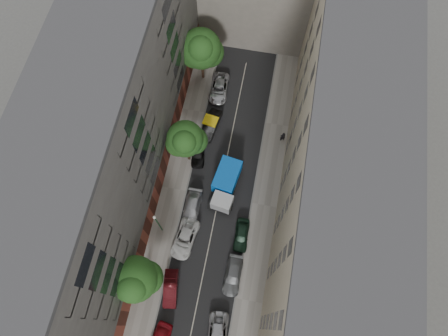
% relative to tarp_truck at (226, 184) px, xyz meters
% --- Properties ---
extents(ground, '(120.00, 120.00, 0.00)m').
position_rel_tarp_truck_xyz_m(ground, '(-0.60, -1.24, -1.56)').
color(ground, '#4C4C49').
rests_on(ground, ground).
extents(road_surface, '(8.00, 44.00, 0.02)m').
position_rel_tarp_truck_xyz_m(road_surface, '(-0.60, -1.24, -1.55)').
color(road_surface, black).
rests_on(road_surface, ground).
extents(sidewalk_left, '(3.00, 44.00, 0.15)m').
position_rel_tarp_truck_xyz_m(sidewalk_left, '(-6.10, -1.24, -1.49)').
color(sidewalk_left, gray).
rests_on(sidewalk_left, ground).
extents(sidewalk_right, '(3.00, 44.00, 0.15)m').
position_rel_tarp_truck_xyz_m(sidewalk_right, '(4.90, -1.24, -1.49)').
color(sidewalk_right, gray).
rests_on(sidewalk_right, ground).
extents(building_left, '(8.00, 44.00, 20.00)m').
position_rel_tarp_truck_xyz_m(building_left, '(-11.60, -1.24, 8.44)').
color(building_left, '#484644').
rests_on(building_left, ground).
extents(building_right, '(8.00, 44.00, 20.00)m').
position_rel_tarp_truck_xyz_m(building_right, '(10.40, -1.24, 8.44)').
color(building_right, '#B9AC90').
rests_on(building_right, ground).
extents(tarp_truck, '(3.30, 6.47, 2.84)m').
position_rel_tarp_truck_xyz_m(tarp_truck, '(0.00, 0.00, 0.00)').
color(tarp_truck, black).
rests_on(tarp_truck, ground).
extents(car_left_1, '(2.10, 4.33, 1.37)m').
position_rel_tarp_truck_xyz_m(car_left_1, '(-3.71, -12.64, -0.88)').
color(car_left_1, '#480E12').
rests_on(car_left_1, ground).
extents(car_left_2, '(2.83, 5.11, 1.35)m').
position_rel_tarp_truck_xyz_m(car_left_2, '(-3.40, -7.04, -0.89)').
color(car_left_2, silver).
rests_on(car_left_2, ground).
extents(car_left_3, '(1.94, 4.74, 1.37)m').
position_rel_tarp_truck_xyz_m(car_left_3, '(-3.40, -3.44, -0.88)').
color(car_left_3, '#B3B4B8').
rests_on(car_left_3, ground).
extents(car_left_4, '(2.21, 4.22, 1.37)m').
position_rel_tarp_truck_xyz_m(car_left_4, '(-4.20, 3.75, -0.88)').
color(car_left_4, black).
rests_on(car_left_4, ground).
extents(car_left_5, '(2.31, 4.77, 1.51)m').
position_rel_tarp_truck_xyz_m(car_left_5, '(-3.40, 7.76, -0.81)').
color(car_left_5, black).
rests_on(car_left_5, ground).
extents(car_left_6, '(2.56, 5.06, 1.37)m').
position_rel_tarp_truck_xyz_m(car_left_6, '(-3.40, 13.36, -0.88)').
color(car_left_6, '#B3B3B8').
rests_on(car_left_6, ground).
extents(car_right_0, '(2.64, 4.84, 1.29)m').
position_rel_tarp_truck_xyz_m(car_right_0, '(2.20, -16.24, -0.92)').
color(car_right_0, '#B3B4B8').
rests_on(car_right_0, ground).
extents(car_right_1, '(1.83, 4.48, 1.30)m').
position_rel_tarp_truck_xyz_m(car_right_1, '(2.72, -10.04, -0.91)').
color(car_right_1, slate).
rests_on(car_right_1, ground).
extents(car_right_2, '(1.75, 4.03, 1.35)m').
position_rel_tarp_truck_xyz_m(car_right_2, '(2.86, -5.41, -0.89)').
color(car_right_2, black).
rests_on(car_right_2, ground).
extents(tree_near, '(4.95, 4.62, 8.04)m').
position_rel_tarp_truck_xyz_m(tree_near, '(-6.57, -12.85, 3.97)').
color(tree_near, '#382619').
rests_on(tree_near, sidewalk_left).
extents(tree_mid, '(4.65, 4.27, 7.95)m').
position_rel_tarp_truck_xyz_m(tree_mid, '(-5.10, 2.87, 4.01)').
color(tree_mid, '#382619').
rests_on(tree_mid, sidewalk_left).
extents(tree_far, '(5.32, 5.05, 8.64)m').
position_rel_tarp_truck_xyz_m(tree_far, '(-5.86, 14.98, 4.35)').
color(tree_far, '#382619').
rests_on(tree_far, sidewalk_left).
extents(lamp_post, '(0.36, 0.36, 5.85)m').
position_rel_tarp_truck_xyz_m(lamp_post, '(-6.29, -6.42, 2.24)').
color(lamp_post, '#185529').
rests_on(lamp_post, sidewalk_left).
extents(pedestrian, '(0.78, 0.64, 1.84)m').
position_rel_tarp_truck_xyz_m(pedestrian, '(5.80, 7.68, -0.49)').
color(pedestrian, black).
rests_on(pedestrian, sidewalk_right).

